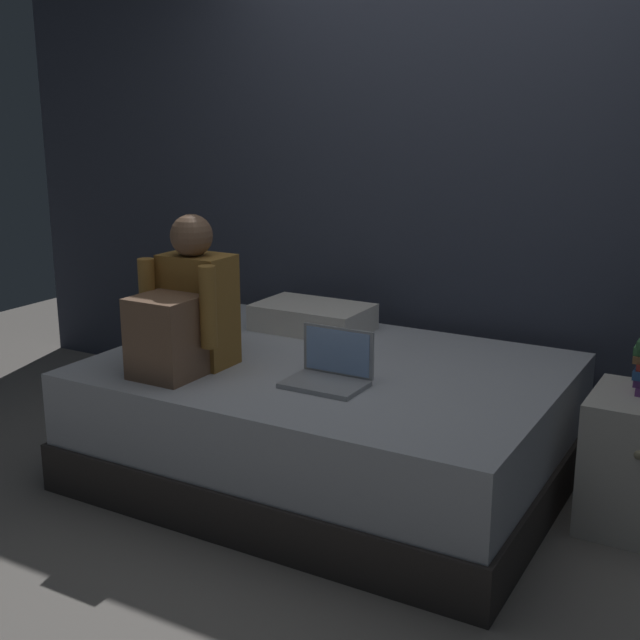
# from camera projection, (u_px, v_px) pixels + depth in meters

# --- Properties ---
(ground_plane) EXTENTS (8.00, 8.00, 0.00)m
(ground_plane) POSITION_uv_depth(u_px,v_px,m) (336.00, 512.00, 3.39)
(ground_plane) COLOR gray
(wall_back) EXTENTS (5.60, 0.10, 2.70)m
(wall_back) POSITION_uv_depth(u_px,v_px,m) (454.00, 162.00, 4.05)
(wall_back) COLOR #383D4C
(wall_back) RESTS_ON ground_plane
(bed) EXTENTS (2.00, 1.50, 0.53)m
(bed) POSITION_uv_depth(u_px,v_px,m) (329.00, 421.00, 3.67)
(bed) COLOR #332D2B
(bed) RESTS_ON ground_plane
(person_sitting) EXTENTS (0.39, 0.44, 0.66)m
(person_sitting) POSITION_uv_depth(u_px,v_px,m) (185.00, 312.00, 3.47)
(person_sitting) COLOR olive
(person_sitting) RESTS_ON bed
(laptop) EXTENTS (0.32, 0.23, 0.22)m
(laptop) POSITION_uv_depth(u_px,v_px,m) (330.00, 371.00, 3.32)
(laptop) COLOR #9EA0A5
(laptop) RESTS_ON bed
(pillow) EXTENTS (0.56, 0.36, 0.13)m
(pillow) POSITION_uv_depth(u_px,v_px,m) (313.00, 317.00, 4.13)
(pillow) COLOR silver
(pillow) RESTS_ON bed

